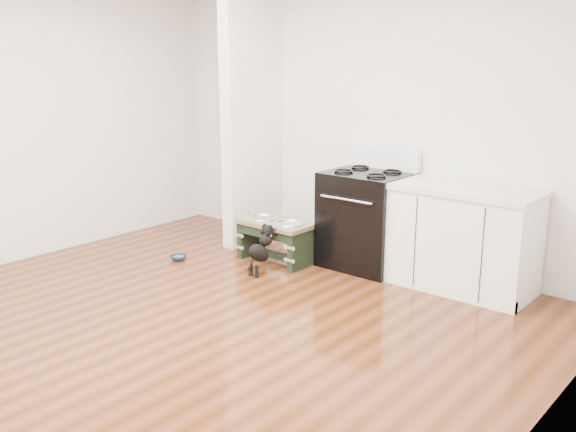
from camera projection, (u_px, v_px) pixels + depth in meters
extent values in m
plane|color=#43200C|center=(178.00, 330.00, 4.80)|extent=(5.00, 5.00, 0.00)
plane|color=silver|center=(367.00, 122.00, 6.32)|extent=(5.00, 0.00, 5.00)
plane|color=silver|center=(529.00, 203.00, 2.91)|extent=(0.00, 5.00, 5.00)
cube|color=silver|center=(252.00, 117.00, 6.75)|extent=(0.15, 0.80, 2.70)
cube|color=black|center=(366.00, 220.00, 6.13)|extent=(0.76, 0.65, 0.92)
cube|color=black|center=(348.00, 233.00, 5.92)|extent=(0.58, 0.02, 0.50)
cylinder|color=silver|center=(346.00, 200.00, 5.81)|extent=(0.56, 0.02, 0.02)
cube|color=white|center=(384.00, 157.00, 6.19)|extent=(0.76, 0.08, 0.22)
torus|color=black|center=(344.00, 171.00, 6.02)|extent=(0.18, 0.18, 0.02)
torus|color=black|center=(376.00, 176.00, 5.80)|extent=(0.18, 0.18, 0.02)
torus|color=black|center=(360.00, 167.00, 6.23)|extent=(0.18, 0.18, 0.02)
torus|color=black|center=(392.00, 171.00, 6.01)|extent=(0.18, 0.18, 0.02)
cube|color=white|center=(463.00, 241.00, 5.55)|extent=(1.20, 0.60, 0.86)
cube|color=beige|center=(467.00, 190.00, 5.44)|extent=(1.24, 0.64, 0.05)
cube|color=black|center=(447.00, 291.00, 5.45)|extent=(1.20, 0.06, 0.10)
cube|color=black|center=(251.00, 237.00, 6.53)|extent=(0.06, 0.36, 0.37)
cube|color=black|center=(302.00, 250.00, 6.12)|extent=(0.06, 0.36, 0.37)
cube|color=black|center=(264.00, 233.00, 6.17)|extent=(0.60, 0.03, 0.09)
cube|color=black|center=(276.00, 255.00, 6.36)|extent=(0.60, 0.06, 0.06)
cube|color=brown|center=(276.00, 223.00, 6.28)|extent=(0.75, 0.40, 0.04)
cylinder|color=silver|center=(262.00, 220.00, 6.39)|extent=(0.26, 0.26, 0.05)
cylinder|color=silver|center=(289.00, 226.00, 6.17)|extent=(0.26, 0.26, 0.05)
torus|color=silver|center=(262.00, 218.00, 6.38)|extent=(0.29, 0.29, 0.02)
torus|color=silver|center=(289.00, 224.00, 6.16)|extent=(0.29, 0.29, 0.02)
cylinder|color=black|center=(251.00, 270.00, 5.96)|extent=(0.03, 0.03, 0.11)
cylinder|color=black|center=(257.00, 271.00, 5.91)|extent=(0.03, 0.03, 0.11)
sphere|color=black|center=(250.00, 274.00, 5.96)|extent=(0.04, 0.04, 0.04)
sphere|color=black|center=(256.00, 276.00, 5.91)|extent=(0.04, 0.04, 0.04)
ellipsoid|color=black|center=(259.00, 253.00, 5.95)|extent=(0.13, 0.30, 0.27)
sphere|color=black|center=(266.00, 240.00, 6.00)|extent=(0.12, 0.12, 0.12)
sphere|color=black|center=(268.00, 231.00, 6.00)|extent=(0.11, 0.11, 0.11)
sphere|color=black|center=(271.00, 228.00, 6.08)|extent=(0.04, 0.04, 0.04)
sphere|color=black|center=(276.00, 230.00, 6.03)|extent=(0.04, 0.04, 0.04)
cylinder|color=black|center=(250.00, 265.00, 5.88)|extent=(0.02, 0.09, 0.10)
torus|color=#F14779|center=(267.00, 235.00, 6.00)|extent=(0.10, 0.07, 0.09)
imported|color=navy|center=(178.00, 258.00, 6.40)|extent=(0.19, 0.19, 0.05)
cylinder|color=brown|center=(178.00, 257.00, 6.40)|extent=(0.10, 0.10, 0.02)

